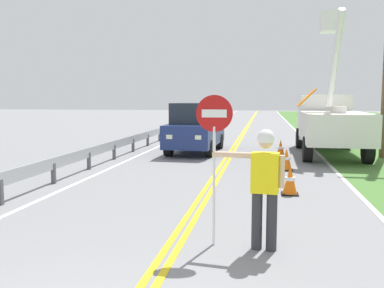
% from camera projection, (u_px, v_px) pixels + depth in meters
% --- Properties ---
extents(centerline_yellow_left, '(0.11, 110.00, 0.01)m').
position_uv_depth(centerline_yellow_left, '(237.00, 140.00, 22.76)').
color(centerline_yellow_left, yellow).
rests_on(centerline_yellow_left, ground).
extents(centerline_yellow_right, '(0.11, 110.00, 0.01)m').
position_uv_depth(centerline_yellow_right, '(241.00, 140.00, 22.73)').
color(centerline_yellow_right, yellow).
rests_on(centerline_yellow_right, ground).
extents(edge_line_right, '(0.12, 110.00, 0.01)m').
position_uv_depth(edge_line_right, '(306.00, 141.00, 22.13)').
color(edge_line_right, silver).
rests_on(edge_line_right, ground).
extents(edge_line_left, '(0.12, 110.00, 0.01)m').
position_uv_depth(edge_line_left, '(175.00, 139.00, 23.36)').
color(edge_line_left, silver).
rests_on(edge_line_left, ground).
extents(flagger_worker, '(1.08, 0.29, 1.83)m').
position_uv_depth(flagger_worker, '(264.00, 182.00, 6.15)').
color(flagger_worker, '#2D2D33').
rests_on(flagger_worker, ground).
extents(stop_sign_paddle, '(0.56, 0.04, 2.33)m').
position_uv_depth(stop_sign_paddle, '(214.00, 136.00, 6.30)').
color(stop_sign_paddle, silver).
rests_on(stop_sign_paddle, ground).
extents(utility_bucket_truck, '(2.77, 6.85, 5.78)m').
position_uv_depth(utility_bucket_truck, '(329.00, 119.00, 17.13)').
color(utility_bucket_truck, white).
rests_on(utility_bucket_truck, ground).
extents(oncoming_suv_nearest, '(2.05, 4.66, 2.10)m').
position_uv_depth(oncoming_suv_nearest, '(196.00, 127.00, 17.63)').
color(oncoming_suv_nearest, navy).
rests_on(oncoming_suv_nearest, ground).
extents(traffic_cone_lead, '(0.40, 0.40, 0.70)m').
position_uv_depth(traffic_cone_lead, '(290.00, 181.00, 9.83)').
color(traffic_cone_lead, orange).
rests_on(traffic_cone_lead, ground).
extents(traffic_cone_mid, '(0.40, 0.40, 0.70)m').
position_uv_depth(traffic_cone_mid, '(286.00, 160.00, 13.18)').
color(traffic_cone_mid, orange).
rests_on(traffic_cone_mid, ground).
extents(traffic_cone_tail, '(0.40, 0.40, 0.70)m').
position_uv_depth(traffic_cone_tail, '(281.00, 149.00, 16.07)').
color(traffic_cone_tail, orange).
rests_on(traffic_cone_tail, ground).
extents(guardrail_left_shoulder, '(0.10, 32.00, 0.71)m').
position_uv_depth(guardrail_left_shoulder, '(141.00, 137.00, 18.91)').
color(guardrail_left_shoulder, '#9EA0A3').
rests_on(guardrail_left_shoulder, ground).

